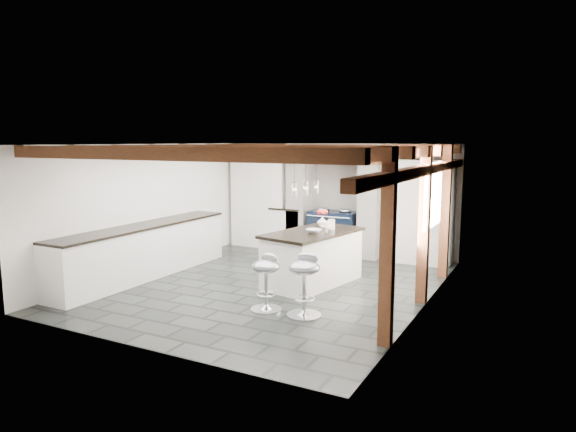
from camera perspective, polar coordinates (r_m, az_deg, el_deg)
The scene contains 6 objects.
ground at distance 8.58m, azimuth -1.84°, elevation -7.59°, with size 6.00×6.00×0.00m, color black.
room_shell at distance 9.87m, azimuth -0.92°, elevation 0.84°, with size 6.00×6.03×6.00m.
range_cooker at distance 10.83m, azimuth 5.11°, elevation -1.74°, with size 1.00×0.63×0.99m.
kitchen_island at distance 8.52m, azimuth 2.77°, elevation -4.57°, with size 1.26×1.94×1.18m.
bar_stool_near at distance 6.92m, azimuth 1.84°, elevation -6.86°, with size 0.47×0.47×0.87m.
bar_stool_far at distance 7.18m, azimuth -2.40°, elevation -6.62°, with size 0.45×0.45×0.81m.
Camera 1 is at (4.05, -7.19, 2.35)m, focal length 32.00 mm.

